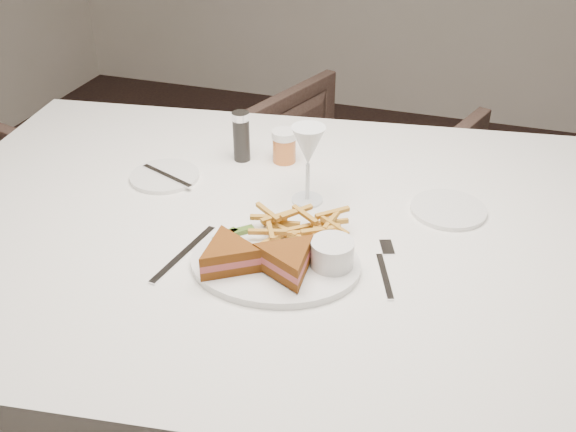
{
  "coord_description": "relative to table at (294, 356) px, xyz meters",
  "views": [
    {
      "loc": [
        -0.06,
        -0.99,
        1.47
      ],
      "look_at": [
        -0.39,
        0.02,
        0.8
      ],
      "focal_mm": 40.0,
      "sensor_mm": 36.0,
      "label": 1
    }
  ],
  "objects": [
    {
      "name": "chair_far",
      "position": [
        -0.07,
        0.89,
        -0.03
      ],
      "size": [
        0.85,
        0.82,
        0.7
      ],
      "primitive_type": "imported",
      "rotation": [
        0.0,
        0.0,
        2.82
      ],
      "color": "#45322A",
      "rests_on": "ground"
    },
    {
      "name": "table",
      "position": [
        0.0,
        0.0,
        0.0
      ],
      "size": [
        1.77,
        1.3,
        0.75
      ],
      "primitive_type": "cube",
      "rotation": [
        0.0,
        0.0,
        0.14
      ],
      "color": "white",
      "rests_on": "ground"
    },
    {
      "name": "table_setting",
      "position": [
        -0.0,
        -0.05,
        0.41
      ],
      "size": [
        0.8,
        0.59,
        0.18
      ],
      "color": "white",
      "rests_on": "table"
    }
  ]
}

